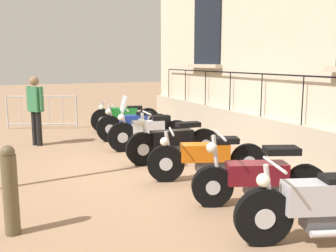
{
  "coord_description": "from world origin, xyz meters",
  "views": [
    {
      "loc": [
        3.31,
        7.11,
        2.11
      ],
      "look_at": [
        0.2,
        0.0,
        0.8
      ],
      "focal_mm": 41.35,
      "sensor_mm": 36.0,
      "label": 1
    }
  ],
  "objects": [
    {
      "name": "motorcycle_white",
      "position": [
        0.1,
        -1.35,
        0.45
      ],
      "size": [
        2.02,
        0.63,
        1.32
      ],
      "color": "black",
      "rests_on": "ground_plane"
    },
    {
      "name": "motorcycle_green",
      "position": [
        -0.13,
        -3.95,
        0.43
      ],
      "size": [
        2.04,
        0.85,
        0.94
      ],
      "color": "black",
      "rests_on": "ground_plane"
    },
    {
      "name": "motorcycle_maroon",
      "position": [
        -0.09,
        2.66,
        0.41
      ],
      "size": [
        1.92,
        0.99,
        1.08
      ],
      "color": "black",
      "rests_on": "ground_plane"
    },
    {
      "name": "crowd_barrier",
      "position": [
        2.11,
        -5.46,
        0.56
      ],
      "size": [
        2.05,
        0.82,
        1.05
      ],
      "color": "#B7B7BF",
      "rests_on": "ground_plane"
    },
    {
      "name": "motorcycle_black",
      "position": [
        0.04,
        -0.06,
        0.42
      ],
      "size": [
        2.05,
        0.59,
        1.1
      ],
      "color": "black",
      "rests_on": "ground_plane"
    },
    {
      "name": "bollard",
      "position": [
        3.26,
        2.23,
        0.56
      ],
      "size": [
        0.18,
        0.18,
        1.12
      ],
      "color": "brown",
      "rests_on": "ground_plane"
    },
    {
      "name": "motorcycle_blue",
      "position": [
        0.04,
        -2.6,
        0.41
      ],
      "size": [
        2.04,
        0.64,
        0.99
      ],
      "color": "black",
      "rests_on": "ground_plane"
    },
    {
      "name": "motorcycle_orange",
      "position": [
        0.01,
        1.3,
        0.42
      ],
      "size": [
        2.06,
        0.95,
        0.92
      ],
      "color": "black",
      "rests_on": "ground_plane"
    },
    {
      "name": "ground_plane",
      "position": [
        0.0,
        0.0,
        0.0
      ],
      "size": [
        60.0,
        60.0,
        0.0
      ],
      "primitive_type": "plane",
      "color": "#9E7A5B"
    },
    {
      "name": "motorcycle_silver",
      "position": [
        0.04,
        3.9,
        0.44
      ],
      "size": [
        1.89,
        0.84,
        0.98
      ],
      "color": "black",
      "rests_on": "ground_plane"
    },
    {
      "name": "pedestrian_standing",
      "position": [
        2.49,
        -2.99,
        0.99
      ],
      "size": [
        0.39,
        0.45,
        1.74
      ],
      "color": "black",
      "rests_on": "ground_plane"
    }
  ]
}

